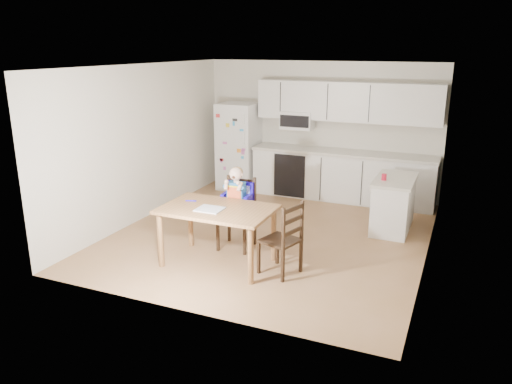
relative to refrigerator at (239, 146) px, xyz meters
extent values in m
cube|color=olive|center=(1.55, -2.15, -0.85)|extent=(4.50, 5.00, 0.01)
cube|color=beige|center=(1.55, 0.35, 0.40)|extent=(4.50, 0.02, 2.50)
cube|color=beige|center=(-0.70, -2.15, 0.40)|extent=(0.02, 5.00, 2.50)
cube|color=beige|center=(3.80, -2.15, 0.40)|extent=(0.02, 5.00, 2.50)
cube|color=white|center=(1.55, -2.15, 1.65)|extent=(4.50, 5.00, 0.01)
cube|color=silver|center=(0.00, 0.00, 0.00)|extent=(0.72, 0.70, 1.70)
cube|color=silver|center=(2.08, 0.05, -0.42)|extent=(3.34, 0.60, 0.86)
cube|color=beige|center=(2.08, 0.04, 0.04)|extent=(3.37, 0.62, 0.05)
cube|color=black|center=(1.16, -0.26, -0.42)|extent=(0.60, 0.02, 0.80)
cube|color=silver|center=(2.08, 0.18, 0.95)|extent=(3.34, 0.34, 0.70)
cube|color=silver|center=(1.16, 0.15, 0.57)|extent=(0.60, 0.38, 0.33)
cube|color=silver|center=(3.20, -1.19, -0.46)|extent=(0.53, 1.06, 0.78)
cube|color=beige|center=(3.20, -1.19, -0.05)|extent=(0.59, 1.12, 0.04)
cylinder|color=red|center=(3.05, -1.37, 0.02)|extent=(0.08, 0.08, 0.10)
cube|color=brown|center=(1.28, -3.39, -0.10)|extent=(1.44, 0.92, 0.04)
cylinder|color=brown|center=(0.64, -3.77, -0.49)|extent=(0.07, 0.07, 0.73)
cylinder|color=brown|center=(0.64, -3.01, -0.49)|extent=(0.07, 0.07, 0.73)
cylinder|color=brown|center=(1.92, -3.77, -0.49)|extent=(0.07, 0.07, 0.73)
cylinder|color=brown|center=(1.92, -3.01, -0.49)|extent=(0.07, 0.07, 0.73)
cube|color=#A9AAAE|center=(1.23, -3.50, -0.07)|extent=(0.33, 0.29, 0.01)
cylinder|color=#190AB1|center=(0.82, -3.29, -0.07)|extent=(0.12, 0.06, 0.02)
cube|color=black|center=(1.28, -2.82, -0.39)|extent=(0.47, 0.47, 0.03)
cube|color=black|center=(1.09, -3.04, -0.63)|extent=(0.04, 0.04, 0.44)
cube|color=black|center=(1.07, -2.63, -0.63)|extent=(0.04, 0.04, 0.44)
cube|color=black|center=(1.49, -3.01, -0.63)|extent=(0.04, 0.04, 0.44)
cube|color=black|center=(1.47, -2.61, -0.63)|extent=(0.04, 0.04, 0.44)
cube|color=black|center=(1.27, -2.62, -0.11)|extent=(0.44, 0.06, 0.53)
cube|color=#190AB1|center=(1.28, -2.82, -0.32)|extent=(0.42, 0.38, 0.11)
cube|color=#190AB1|center=(1.27, -2.68, -0.09)|extent=(0.40, 0.08, 0.36)
cube|color=#4A56CA|center=(1.28, -2.85, -0.26)|extent=(0.33, 0.29, 0.02)
cube|color=#1D5596|center=(1.28, -2.81, -0.02)|extent=(0.24, 0.16, 0.27)
cube|color=red|center=(1.28, -2.88, -0.03)|extent=(0.20, 0.02, 0.21)
sphere|color=beige|center=(1.28, -2.82, 0.24)|extent=(0.19, 0.19, 0.18)
ellipsoid|color=olive|center=(1.28, -2.82, 0.26)|extent=(0.19, 0.18, 0.15)
cube|color=black|center=(2.13, -3.34, -0.41)|extent=(0.52, 0.52, 0.03)
cube|color=black|center=(2.00, -3.11, -0.64)|extent=(0.04, 0.04, 0.42)
cube|color=black|center=(2.37, -3.22, -0.64)|extent=(0.04, 0.04, 0.42)
cube|color=black|center=(1.89, -3.47, -0.64)|extent=(0.04, 0.04, 0.42)
cube|color=black|center=(2.25, -3.58, -0.64)|extent=(0.04, 0.04, 0.42)
cube|color=black|center=(2.31, -3.40, -0.15)|extent=(0.16, 0.41, 0.50)
camera|label=1|loc=(4.13, -8.80, 1.94)|focal=35.00mm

